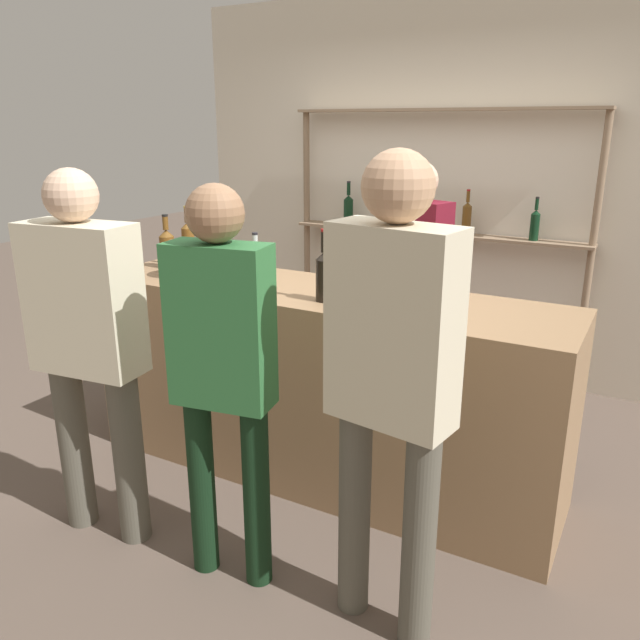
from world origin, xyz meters
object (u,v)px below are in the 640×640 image
(ice_bucket, at_px, (188,259))
(customer_center, at_px, (222,359))
(counter_bottle_1, at_px, (324,275))
(counter_bottle_2, at_px, (188,243))
(counter_bottle_4, at_px, (256,271))
(customer_left, at_px, (87,335))
(counter_bottle_0, at_px, (167,247))
(wine_glass, at_px, (411,266))
(customer_right, at_px, (391,368))
(server_behind_counter, at_px, (414,278))
(cork_jar, at_px, (419,302))
(counter_bottle_3, at_px, (370,281))

(ice_bucket, height_order, customer_center, customer_center)
(counter_bottle_1, relative_size, counter_bottle_2, 0.96)
(counter_bottle_4, xyz_separation_m, customer_left, (-0.38, -0.75, -0.18))
(counter_bottle_0, bearing_deg, wine_glass, 6.54)
(ice_bucket, height_order, customer_right, customer_right)
(counter_bottle_2, distance_m, customer_right, 1.97)
(counter_bottle_2, height_order, server_behind_counter, server_behind_counter)
(counter_bottle_4, distance_m, wine_glass, 0.78)
(customer_left, height_order, customer_right, customer_right)
(customer_left, xyz_separation_m, customer_right, (1.39, 0.10, 0.08))
(wine_glass, relative_size, ice_bucket, 0.85)
(counter_bottle_0, height_order, customer_center, customer_center)
(cork_jar, distance_m, server_behind_counter, 0.96)
(counter_bottle_2, relative_size, counter_bottle_3, 1.01)
(counter_bottle_2, bearing_deg, counter_bottle_3, -12.49)
(cork_jar, xyz_separation_m, customer_right, (0.15, -0.67, -0.05))
(counter_bottle_1, distance_m, ice_bucket, 0.89)
(customer_left, bearing_deg, counter_bottle_0, 16.23)
(ice_bucket, bearing_deg, cork_jar, -3.60)
(wine_glass, bearing_deg, customer_center, -106.85)
(ice_bucket, distance_m, server_behind_counter, 1.31)
(counter_bottle_1, bearing_deg, wine_glass, 50.06)
(counter_bottle_0, distance_m, counter_bottle_1, 1.18)
(counter_bottle_1, distance_m, customer_right, 0.96)
(customer_right, relative_size, customer_center, 1.08)
(counter_bottle_4, xyz_separation_m, wine_glass, (0.67, 0.41, 0.02))
(wine_glass, distance_m, ice_bucket, 1.23)
(counter_bottle_4, height_order, server_behind_counter, server_behind_counter)
(cork_jar, height_order, customer_right, customer_right)
(counter_bottle_4, relative_size, server_behind_counter, 0.19)
(counter_bottle_4, relative_size, ice_bucket, 1.46)
(counter_bottle_1, xyz_separation_m, cork_jar, (0.50, -0.03, -0.06))
(counter_bottle_1, bearing_deg, customer_center, -92.78)
(ice_bucket, height_order, cork_jar, ice_bucket)
(counter_bottle_0, distance_m, customer_center, 1.48)
(ice_bucket, bearing_deg, counter_bottle_4, -10.92)
(counter_bottle_0, bearing_deg, customer_right, -26.22)
(customer_right, bearing_deg, customer_center, 103.65)
(customer_center, bearing_deg, cork_jar, -45.79)
(counter_bottle_2, height_order, counter_bottle_3, counter_bottle_2)
(cork_jar, distance_m, customer_right, 0.69)
(cork_jar, bearing_deg, counter_bottle_1, 176.45)
(cork_jar, height_order, customer_left, customer_left)
(counter_bottle_1, bearing_deg, customer_right, -47.22)
(counter_bottle_3, xyz_separation_m, ice_bucket, (-1.14, 0.08, -0.03))
(cork_jar, bearing_deg, server_behind_counter, 111.74)
(customer_left, relative_size, customer_center, 1.02)
(customer_right, distance_m, server_behind_counter, 1.63)
(wine_glass, distance_m, customer_center, 1.18)
(counter_bottle_2, height_order, cork_jar, counter_bottle_2)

